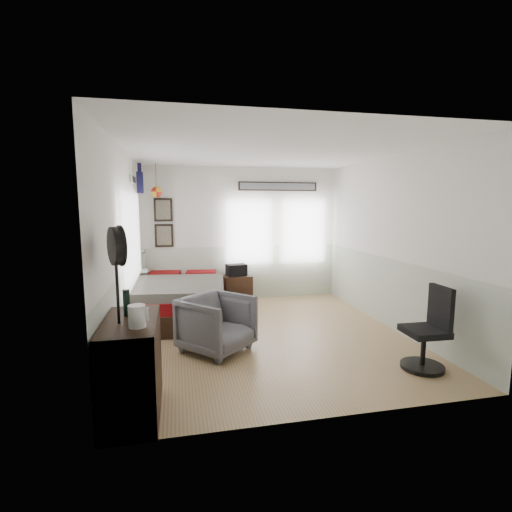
# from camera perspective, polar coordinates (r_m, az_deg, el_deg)

# --- Properties ---
(ground_plane) EXTENTS (4.00, 4.50, 0.01)m
(ground_plane) POSITION_cam_1_polar(r_m,az_deg,el_deg) (5.71, 1.86, -12.07)
(ground_plane) COLOR #98774E
(room_shell) EXTENTS (4.02, 4.52, 2.71)m
(room_shell) POSITION_cam_1_polar(r_m,az_deg,el_deg) (5.54, 0.68, 4.45)
(room_shell) COLOR silver
(room_shell) RESTS_ON ground_plane
(wall_decor) EXTENTS (3.55, 1.32, 1.44)m
(wall_decor) POSITION_cam_1_polar(r_m,az_deg,el_deg) (7.17, -10.62, 8.98)
(wall_decor) COLOR black
(wall_decor) RESTS_ON room_shell
(bed) EXTENTS (1.69, 2.25, 0.67)m
(bed) POSITION_cam_1_polar(r_m,az_deg,el_deg) (6.54, -11.77, -6.61)
(bed) COLOR black
(bed) RESTS_ON ground_plane
(dresser) EXTENTS (0.48, 1.00, 0.90)m
(dresser) POSITION_cam_1_polar(r_m,az_deg,el_deg) (3.76, -18.51, -15.90)
(dresser) COLOR black
(dresser) RESTS_ON ground_plane
(armchair) EXTENTS (1.15, 1.15, 0.75)m
(armchair) POSITION_cam_1_polar(r_m,az_deg,el_deg) (5.04, -6.06, -10.31)
(armchair) COLOR slate
(armchair) RESTS_ON ground_plane
(nightstand) EXTENTS (0.60, 0.51, 0.55)m
(nightstand) POSITION_cam_1_polar(r_m,az_deg,el_deg) (7.46, -3.01, -5.08)
(nightstand) COLOR black
(nightstand) RESTS_ON ground_plane
(task_chair) EXTENTS (0.50, 0.50, 1.00)m
(task_chair) POSITION_cam_1_polar(r_m,az_deg,el_deg) (4.93, 24.99, -11.02)
(task_chair) COLOR black
(task_chair) RESTS_ON ground_plane
(kettle) EXTENTS (0.17, 0.15, 0.19)m
(kettle) POSITION_cam_1_polar(r_m,az_deg,el_deg) (3.37, -17.83, -8.80)
(kettle) COLOR silver
(kettle) RESTS_ON dresser
(bottle) EXTENTS (0.06, 0.06, 0.26)m
(bottle) POSITION_cam_1_polar(r_m,az_deg,el_deg) (3.72, -19.29, -6.79)
(bottle) COLOR black
(bottle) RESTS_ON dresser
(stand_fan) EXTENTS (0.22, 0.34, 0.87)m
(stand_fan) POSITION_cam_1_polar(r_m,az_deg,el_deg) (3.40, -20.64, 1.18)
(stand_fan) COLOR black
(stand_fan) RESTS_ON dresser
(black_bag) EXTENTS (0.42, 0.32, 0.23)m
(black_bag) POSITION_cam_1_polar(r_m,az_deg,el_deg) (7.38, -3.03, -2.15)
(black_bag) COLOR black
(black_bag) RESTS_ON nightstand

